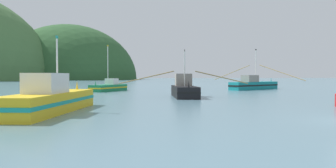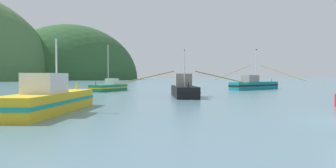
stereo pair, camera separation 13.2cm
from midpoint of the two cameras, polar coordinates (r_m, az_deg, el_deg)
name	(u,v)px [view 2 (the right image)]	position (r m, az deg, el deg)	size (l,w,h in m)	color
hill_mid_left	(70,80)	(197.82, -17.92, 0.78)	(83.56, 66.85, 67.83)	#2D562D
fishing_boat_black	(184,90)	(35.56, 3.17, -1.08)	(15.09, 7.73, 5.53)	black
fishing_boat_yellow	(50,99)	(22.13, -21.03, -2.70)	(3.92, 10.91, 5.33)	gold
fishing_boat_teal	(254,85)	(56.77, 15.89, -0.11)	(11.14, 15.52, 7.29)	#147F84
fishing_boat_green	(109,87)	(49.90, -10.89, -0.57)	(5.66, 7.82, 7.40)	#197A47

